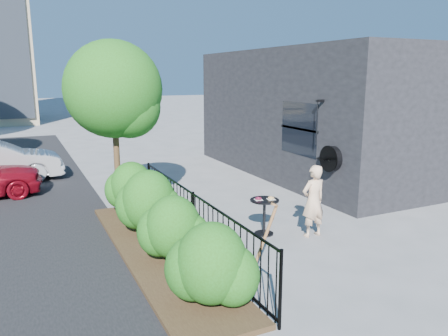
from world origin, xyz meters
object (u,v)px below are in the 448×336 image
cafe_table (264,210)px  shovel (260,254)px  woman (313,201)px  patio_tree (117,95)px

cafe_table → shovel: shovel is taller
woman → shovel: woman is taller
cafe_table → shovel: 2.50m
patio_tree → woman: size_ratio=2.67×
patio_tree → woman: (3.14, -3.20, -2.03)m
cafe_table → woman: 1.00m
cafe_table → woman: size_ratio=0.54×
patio_tree → cafe_table: size_ratio=4.98×
cafe_table → woman: (0.83, -0.50, 0.22)m
cafe_table → woman: woman is taller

